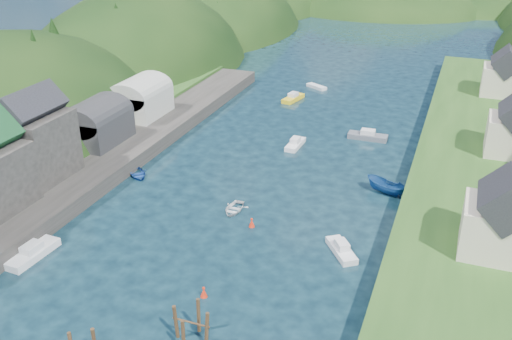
% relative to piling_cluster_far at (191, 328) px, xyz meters
% --- Properties ---
extents(ground, '(600.00, 600.00, 0.00)m').
position_rel_piling_cluster_far_xyz_m(ground, '(-3.78, 47.09, -1.39)').
color(ground, black).
rests_on(ground, ground).
extents(hillside_left, '(44.00, 245.56, 52.00)m').
position_rel_piling_cluster_far_xyz_m(hillside_left, '(-48.78, 72.09, -9.43)').
color(hillside_left, black).
rests_on(hillside_left, ground).
extents(far_hills, '(103.00, 68.00, 44.00)m').
position_rel_piling_cluster_far_xyz_m(far_hills, '(-2.56, 171.10, -12.19)').
color(far_hills, black).
rests_on(far_hills, ground).
extents(hill_trees, '(90.18, 145.78, 12.17)m').
position_rel_piling_cluster_far_xyz_m(hill_trees, '(-3.29, 61.67, 9.69)').
color(hill_trees, black).
rests_on(hill_trees, ground).
extents(quay_left, '(12.00, 110.00, 2.00)m').
position_rel_piling_cluster_far_xyz_m(quay_left, '(-27.78, 17.09, -0.39)').
color(quay_left, '#2D2B28').
rests_on(quay_left, ground).
extents(terrace_left_grass, '(12.00, 110.00, 2.50)m').
position_rel_piling_cluster_far_xyz_m(terrace_left_grass, '(-34.78, 17.09, -0.14)').
color(terrace_left_grass, '#234719').
rests_on(terrace_left_grass, ground).
extents(boat_sheds, '(7.00, 21.00, 7.50)m').
position_rel_piling_cluster_far_xyz_m(boat_sheds, '(-29.78, 36.09, 3.88)').
color(boat_sheds, '#2D2D30').
rests_on(boat_sheds, quay_left).
extents(terrace_right, '(16.00, 120.00, 2.40)m').
position_rel_piling_cluster_far_xyz_m(terrace_right, '(21.22, 37.09, -0.19)').
color(terrace_right, '#234719').
rests_on(terrace_right, ground).
extents(right_bank_cottages, '(9.00, 59.24, 8.41)m').
position_rel_piling_cluster_far_xyz_m(right_bank_cottages, '(24.22, 45.43, 4.45)').
color(right_bank_cottages, beige).
rests_on(right_bank_cottages, terrace_right).
extents(piling_cluster_far, '(3.33, 3.10, 3.92)m').
position_rel_piling_cluster_far_xyz_m(piling_cluster_far, '(0.00, 0.00, 0.00)').
color(piling_cluster_far, '#382314').
rests_on(piling_cluster_far, ground).
extents(channel_buoy_near, '(0.70, 0.70, 1.10)m').
position_rel_piling_cluster_far_xyz_m(channel_buoy_near, '(-1.62, 5.71, -0.91)').
color(channel_buoy_near, red).
rests_on(channel_buoy_near, ground).
extents(channel_buoy_far, '(0.70, 0.70, 1.10)m').
position_rel_piling_cluster_far_xyz_m(channel_buoy_far, '(-1.96, 18.93, -0.91)').
color(channel_buoy_far, red).
rests_on(channel_buoy_far, ground).
extents(moored_boats, '(36.73, 94.41, 2.45)m').
position_rel_piling_cluster_far_xyz_m(moored_boats, '(-7.96, 17.59, -0.73)').
color(moored_boats, silver).
rests_on(moored_boats, ground).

